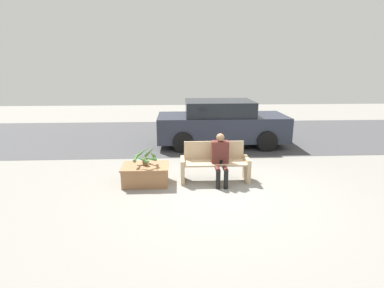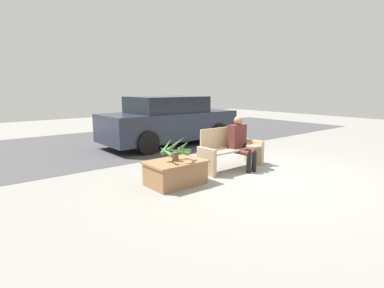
{
  "view_description": "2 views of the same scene",
  "coord_description": "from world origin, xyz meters",
  "px_view_note": "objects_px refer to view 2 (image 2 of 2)",
  "views": [
    {
      "loc": [
        -0.96,
        -6.11,
        2.78
      ],
      "look_at": [
        -0.6,
        1.11,
        0.85
      ],
      "focal_mm": 28.0,
      "sensor_mm": 36.0,
      "label": 1
    },
    {
      "loc": [
        -5.0,
        -3.85,
        1.83
      ],
      "look_at": [
        -0.92,
        1.14,
        0.63
      ],
      "focal_mm": 28.0,
      "sensor_mm": 36.0,
      "label": 2
    }
  ],
  "objects_px": {
    "bench": "(230,150)",
    "parked_car": "(169,121)",
    "person_seated": "(240,140)",
    "potted_plant": "(176,149)",
    "planter_box": "(176,172)"
  },
  "relations": [
    {
      "from": "potted_plant",
      "to": "bench",
      "type": "bearing_deg",
      "value": 5.79
    },
    {
      "from": "parked_car",
      "to": "potted_plant",
      "type": "bearing_deg",
      "value": -123.26
    },
    {
      "from": "person_seated",
      "to": "planter_box",
      "type": "xyz_separation_m",
      "value": [
        -1.78,
        0.04,
        -0.42
      ]
    },
    {
      "from": "bench",
      "to": "planter_box",
      "type": "xyz_separation_m",
      "value": [
        -1.67,
        -0.15,
        -0.19
      ]
    },
    {
      "from": "bench",
      "to": "parked_car",
      "type": "relative_size",
      "value": 0.37
    },
    {
      "from": "bench",
      "to": "person_seated",
      "type": "distance_m",
      "value": 0.32
    },
    {
      "from": "potted_plant",
      "to": "parked_car",
      "type": "height_order",
      "value": "parked_car"
    },
    {
      "from": "bench",
      "to": "person_seated",
      "type": "height_order",
      "value": "person_seated"
    },
    {
      "from": "bench",
      "to": "person_seated",
      "type": "bearing_deg",
      "value": -60.35
    },
    {
      "from": "person_seated",
      "to": "planter_box",
      "type": "height_order",
      "value": "person_seated"
    },
    {
      "from": "person_seated",
      "to": "parked_car",
      "type": "relative_size",
      "value": 0.27
    },
    {
      "from": "person_seated",
      "to": "potted_plant",
      "type": "bearing_deg",
      "value": 179.29
    },
    {
      "from": "potted_plant",
      "to": "parked_car",
      "type": "xyz_separation_m",
      "value": [
        2.3,
        3.51,
        0.08
      ]
    },
    {
      "from": "person_seated",
      "to": "parked_car",
      "type": "xyz_separation_m",
      "value": [
        0.52,
        3.54,
        0.1
      ]
    },
    {
      "from": "planter_box",
      "to": "parked_car",
      "type": "distance_m",
      "value": 4.22
    }
  ]
}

